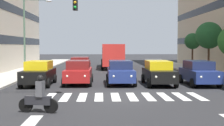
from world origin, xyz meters
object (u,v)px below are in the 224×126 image
object	(u,v)px
car_1	(159,73)
car_3	(78,72)
car_4	(39,73)
street_lamp_right	(29,28)
street_tree_3	(193,41)
car_row2_0	(80,66)
traffic_light_gantry	(12,27)
car_2	(120,72)
street_tree_2	(209,35)
bus_behind_traffic	(112,53)
car_0	(199,73)
motorcycle_with_rider	(39,97)

from	to	relation	value
car_1	car_3	world-z (taller)	same
car_4	street_lamp_right	world-z (taller)	street_lamp_right
car_4	street_tree_3	bearing A→B (deg)	-137.99
car_row2_0	traffic_light_gantry	xyz separation A→B (m)	(2.52, 13.42, 2.85)
car_2	street_tree_2	distance (m)	11.80
street_lamp_right	bus_behind_traffic	bearing A→B (deg)	-126.03
car_2	car_3	world-z (taller)	same
car_0	car_4	world-z (taller)	same
car_0	car_4	xyz separation A→B (m)	(11.32, -0.25, 0.00)
car_4	street_lamp_right	size ratio (longest dim) A/B	0.64
car_2	street_lamp_right	world-z (taller)	street_lamp_right
car_row2_0	street_tree_3	distance (m)	14.17
car_3	car_1	bearing A→B (deg)	173.21
street_tree_3	car_row2_0	bearing A→B (deg)	25.52
car_1	car_0	bearing A→B (deg)	177.25
car_1	street_tree_3	bearing A→B (deg)	-115.61
car_0	car_1	distance (m)	2.86
car_1	street_tree_3	distance (m)	15.30
car_0	car_row2_0	distance (m)	11.81
street_tree_2	traffic_light_gantry	bearing A→B (deg)	42.05
street_lamp_right	street_tree_2	distance (m)	16.93
car_1	street_tree_2	xyz separation A→B (m)	(-6.30, -7.61, 2.91)
car_4	street_tree_2	xyz separation A→B (m)	(-14.76, -7.50, 2.91)
street_lamp_right	street_tree_3	xyz separation A→B (m)	(-17.11, -7.23, -1.05)
street_tree_2	car_2	bearing A→B (deg)	38.27
car_0	traffic_light_gantry	distance (m)	13.09
bus_behind_traffic	street_tree_3	xyz separation A→B (m)	(-9.21, 3.63, 1.47)
bus_behind_traffic	street_lamp_right	size ratio (longest dim) A/B	1.52
motorcycle_with_rider	street_lamp_right	xyz separation A→B (m)	(3.94, -15.25, 3.73)
car_row2_0	traffic_light_gantry	bearing A→B (deg)	79.36
motorcycle_with_rider	car_2	bearing A→B (deg)	-112.87
car_1	street_tree_3	xyz separation A→B (m)	(-6.53, -13.62, 2.44)
car_2	motorcycle_with_rider	size ratio (longest dim) A/B	2.63
street_tree_3	car_0	bearing A→B (deg)	75.05
car_4	street_tree_3	distance (m)	20.33
car_0	car_row2_0	size ratio (longest dim) A/B	1.00
car_3	street_lamp_right	bearing A→B (deg)	-49.59
traffic_light_gantry	street_lamp_right	xyz separation A→B (m)	(1.99, -12.21, 0.63)
car_row2_0	street_tree_3	bearing A→B (deg)	-154.48
car_0	street_tree_3	distance (m)	14.44
car_1	traffic_light_gantry	size ratio (longest dim) A/B	0.81
motorcycle_with_rider	street_tree_2	world-z (taller)	street_tree_2
traffic_light_gantry	car_3	bearing A→B (deg)	-113.79
car_4	street_lamp_right	xyz separation A→B (m)	(2.11, -6.28, 3.49)
car_0	car_1	bearing A→B (deg)	-2.75
car_3	bus_behind_traffic	distance (m)	16.87
car_1	street_tree_3	world-z (taller)	street_tree_3
street_tree_3	street_lamp_right	bearing A→B (deg)	22.90
car_1	bus_behind_traffic	size ratio (longest dim) A/B	0.42
car_3	car_row2_0	world-z (taller)	same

